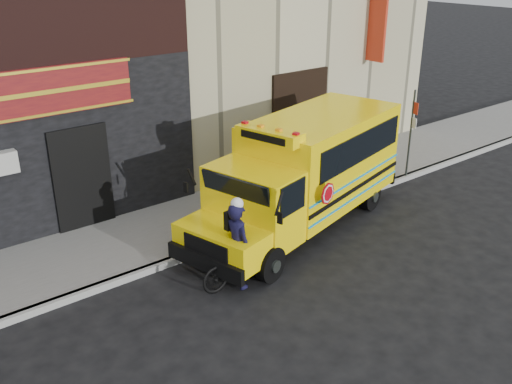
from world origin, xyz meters
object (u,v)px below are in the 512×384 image
object	(u,v)px
school_bus	(306,168)
bicycle	(235,265)
sign_pole	(411,131)
cyclist	(238,247)

from	to	relation	value
school_bus	bicycle	bearing A→B (deg)	-157.45
sign_pole	bicycle	bearing A→B (deg)	-168.38
school_bus	sign_pole	xyz separation A→B (m)	(4.46, 0.25, 0.06)
school_bus	sign_pole	world-z (taller)	school_bus
sign_pole	cyclist	world-z (taller)	sign_pole
sign_pole	cyclist	bearing A→B (deg)	-167.79
sign_pole	bicycle	distance (m)	7.89
bicycle	cyclist	bearing A→B (deg)	-173.97
school_bus	cyclist	distance (m)	3.53
bicycle	cyclist	xyz separation A→B (m)	(0.01, -0.08, 0.46)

